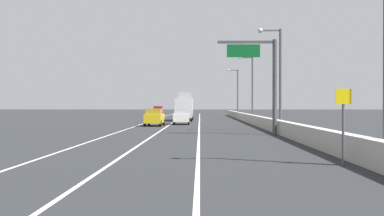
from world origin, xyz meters
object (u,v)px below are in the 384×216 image
Objects in this scene: overhead_sign_gantry at (265,75)px; speed_advisory_sign at (343,121)px; box_truck at (184,107)px; car_yellow_2 at (154,117)px; lamp_post_right_near at (379,26)px; lamp_post_right_second at (277,71)px; car_red_0 at (158,112)px; lamp_post_right_third at (250,84)px; lamp_post_right_fourth at (236,89)px; car_white_3 at (181,117)px; car_gray_1 at (186,113)px.

overhead_sign_gantry is 2.50× the size of speed_advisory_sign.
car_yellow_2 is at bearing -98.89° from box_truck.
lamp_post_right_near is at bearing -85.15° from overhead_sign_gantry.
lamp_post_right_second reaches higher than speed_advisory_sign.
lamp_post_right_third is at bearing -57.08° from car_red_0.
overhead_sign_gantry is at bearing -77.22° from box_truck.
lamp_post_right_fourth reaches higher than speed_advisory_sign.
car_white_3 is (2.81, 4.33, -0.03)m from car_yellow_2.
car_gray_1 is at bearing 90.40° from box_truck.
lamp_post_right_near is 74.16m from car_red_0.
speed_advisory_sign is at bearing -82.63° from car_gray_1.
speed_advisory_sign is at bearing -78.44° from car_white_3.
car_red_0 is (-14.78, 72.55, -4.33)m from lamp_post_right_near.
speed_advisory_sign is (0.44, -18.79, -2.96)m from overhead_sign_gantry.
lamp_post_right_fourth is 2.21× the size of car_white_3.
car_white_3 is at bearing 103.10° from lamp_post_right_near.
overhead_sign_gantry is 0.81× the size of lamp_post_right_near.
lamp_post_right_near reaches higher than car_red_0.
lamp_post_right_third is at bearing -17.37° from box_truck.
lamp_post_right_third is 1.00× the size of lamp_post_right_fourth.
car_red_0 reaches higher than car_yellow_2.
lamp_post_right_second reaches higher than car_white_3.
lamp_post_right_near is at bearing -90.39° from lamp_post_right_second.
box_truck reaches higher than speed_advisory_sign.
lamp_post_right_second reaches higher than car_red_0.
lamp_post_right_near is 62.86m from car_gray_1.
car_red_0 is 0.93× the size of car_gray_1.
lamp_post_right_third reaches higher than overhead_sign_gantry.
box_truck reaches higher than car_red_0.
overhead_sign_gantry is at bearing 91.35° from speed_advisory_sign.
lamp_post_right_fourth is 23.78m from box_truck.
overhead_sign_gantry is 0.81× the size of lamp_post_right_second.
lamp_post_right_fourth is at bearing 90.30° from lamp_post_right_third.
overhead_sign_gantry reaches higher than car_gray_1.
lamp_post_right_third is 14.67m from car_white_3.
speed_advisory_sign is at bearing -88.65° from overhead_sign_gantry.
car_white_3 is (-9.03, 38.79, -4.42)m from lamp_post_right_near.
lamp_post_right_third is 2.18× the size of car_red_0.
car_gray_1 reaches higher than car_yellow_2.
lamp_post_right_third reaches higher than box_truck.
speed_advisory_sign is 0.32× the size of lamp_post_right_third.
car_gray_1 is at bearing -128.83° from lamp_post_right_fourth.
car_white_3 is (-7.39, 19.52, -3.79)m from overhead_sign_gantry.
car_yellow_2 is (2.94, -38.09, -0.07)m from car_red_0.
overhead_sign_gantry reaches higher than car_red_0.
lamp_post_right_third is 2.02× the size of car_gray_1.
lamp_post_right_fourth is 1.02× the size of box_truck.
car_white_3 is 13.35m from box_truck.
car_white_3 is at bearing -89.78° from box_truck.
lamp_post_right_second is at bearing -57.11° from car_white_3.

